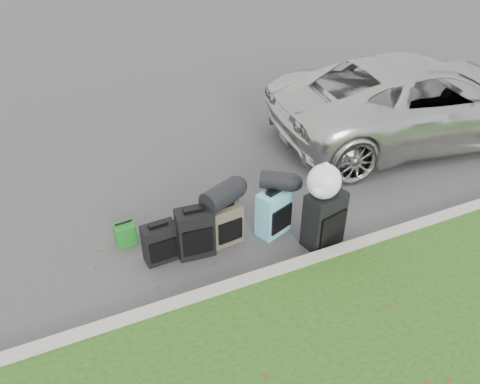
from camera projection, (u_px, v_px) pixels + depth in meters
name	position (u px, v px, depth m)	size (l,w,h in m)	color
ground	(252.00, 230.00, 6.65)	(120.00, 120.00, 0.00)	#383535
curb	(287.00, 270.00, 5.85)	(120.00, 0.18, 0.15)	#9E937F
suv	(420.00, 100.00, 8.63)	(2.54, 5.51, 1.53)	#B7B7B2
suitcase_small_black	(160.00, 243.00, 5.99)	(0.43, 0.24, 0.54)	black
suitcase_large_black_left	(195.00, 233.00, 6.05)	(0.48, 0.29, 0.68)	black
suitcase_olive	(225.00, 224.00, 6.28)	(0.43, 0.27, 0.59)	#3D3A29
suitcase_teal	(274.00, 213.00, 6.43)	(0.46, 0.28, 0.66)	teal
suitcase_large_black_right	(324.00, 219.00, 6.20)	(0.53, 0.32, 0.79)	black
tote_green	(125.00, 234.00, 6.33)	(0.26, 0.21, 0.30)	#19741F
tote_navy	(229.00, 202.00, 6.98)	(0.24, 0.19, 0.26)	navy
duffel_left	(222.00, 195.00, 6.05)	(0.31, 0.31, 0.57)	black
duffel_right	(277.00, 181.00, 6.25)	(0.25, 0.25, 0.45)	black
trash_bag	(324.00, 181.00, 5.82)	(0.44, 0.44, 0.44)	white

